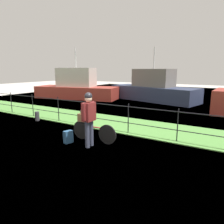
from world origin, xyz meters
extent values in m
plane|color=beige|center=(0.00, 0.00, 0.00)|extent=(60.00, 60.00, 0.00)
cube|color=#569342|center=(0.00, 3.31, 0.01)|extent=(27.00, 2.40, 0.03)
plane|color=#60849E|center=(0.00, 10.01, 0.00)|extent=(30.00, 30.00, 0.00)
cylinder|color=black|center=(-7.20, 2.35, 0.56)|extent=(0.04, 0.04, 1.12)
cylinder|color=black|center=(-5.40, 2.35, 0.56)|extent=(0.04, 0.04, 1.12)
cylinder|color=black|center=(-3.60, 2.35, 0.56)|extent=(0.04, 0.04, 1.12)
cylinder|color=black|center=(-1.80, 2.35, 0.56)|extent=(0.04, 0.04, 1.12)
cylinder|color=black|center=(0.00, 2.35, 0.56)|extent=(0.04, 0.04, 1.12)
cylinder|color=black|center=(1.80, 2.35, 0.56)|extent=(0.04, 0.04, 1.12)
cylinder|color=black|center=(0.00, 2.35, 0.39)|extent=(18.00, 0.03, 0.03)
cylinder|color=black|center=(0.00, 2.35, 1.00)|extent=(18.00, 0.03, 0.03)
cylinder|color=black|center=(-0.04, 0.97, 0.32)|extent=(0.63, 0.06, 0.63)
cylinder|color=black|center=(-1.08, 0.94, 0.32)|extent=(0.63, 0.06, 0.63)
cylinder|color=#9E2D2D|center=(-0.56, 0.95, 0.49)|extent=(0.81, 0.06, 0.04)
cube|color=black|center=(-0.96, 0.94, 0.53)|extent=(0.20, 0.10, 0.06)
cube|color=slate|center=(-0.96, 0.94, 0.63)|extent=(0.36, 0.17, 0.02)
cube|color=brown|center=(-0.96, 0.94, 0.76)|extent=(0.35, 0.25, 0.26)
ellipsoid|color=#4C3D2D|center=(-0.96, 0.94, 0.96)|extent=(0.28, 0.15, 0.13)
sphere|color=#4C3D2D|center=(-0.84, 0.95, 1.02)|extent=(0.11, 0.11, 0.11)
cylinder|color=#383D51|center=(-0.40, 0.61, 0.41)|extent=(0.14, 0.14, 0.82)
cylinder|color=#383D51|center=(-0.39, 0.41, 0.41)|extent=(0.14, 0.14, 0.82)
cube|color=maroon|center=(-0.39, 0.51, 1.10)|extent=(0.27, 0.41, 0.56)
cylinder|color=maroon|center=(-0.40, 0.73, 1.13)|extent=(0.10, 0.10, 0.50)
cylinder|color=maroon|center=(-0.39, 0.29, 1.13)|extent=(0.10, 0.10, 0.50)
sphere|color=tan|center=(-0.39, 0.51, 1.49)|extent=(0.22, 0.22, 0.22)
sphere|color=black|center=(-0.39, 0.51, 1.57)|extent=(0.23, 0.23, 0.23)
cube|color=#28517A|center=(-1.18, 0.41, 0.20)|extent=(0.25, 0.32, 0.40)
cylinder|color=#38383D|center=(-4.48, 1.85, 0.21)|extent=(0.20, 0.20, 0.42)
cube|color=#2D3856|center=(-2.19, 10.78, 0.53)|extent=(7.16, 3.73, 1.07)
cube|color=slate|center=(-2.19, 10.78, 1.72)|extent=(3.29, 2.18, 1.31)
cylinder|color=#B2B2B2|center=(-2.19, 10.78, 3.18)|extent=(0.10, 0.10, 1.60)
cube|color=#9E3328|center=(-7.97, 8.65, 0.49)|extent=(7.07, 3.58, 0.97)
cube|color=#B7B2A8|center=(-7.97, 8.65, 1.72)|extent=(3.23, 2.13, 1.49)
cylinder|color=#B2B2B2|center=(-7.97, 8.65, 3.26)|extent=(0.10, 0.10, 1.60)
camera|label=1|loc=(3.35, -4.28, 2.34)|focal=33.03mm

